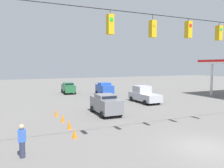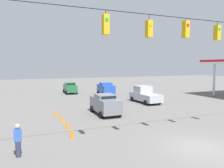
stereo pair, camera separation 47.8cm
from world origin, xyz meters
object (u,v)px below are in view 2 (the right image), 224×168
at_px(traffic_cone_fourth, 56,113).
at_px(sedan_blue_oncoming_deep, 106,89).
at_px(traffic_cone_third, 62,118).
at_px(overhead_signal_span, 185,54).
at_px(sedan_green_withflow_deep, 70,88).
at_px(pickup_truck_silver_oncoming_far, 145,95).
at_px(pedestrian, 18,140).
at_px(traffic_cone_nearest, 72,133).
at_px(sedan_grey_withflow_mid, 105,104).
at_px(traffic_cone_second, 67,124).

bearing_deg(traffic_cone_fourth, sedan_blue_oncoming_deep, -129.66).
relative_size(traffic_cone_third, traffic_cone_fourth, 1.00).
xyz_separation_m(overhead_signal_span, sedan_green_withflow_deep, (1.79, -26.08, -4.60)).
relative_size(overhead_signal_span, traffic_cone_third, 34.65).
distance_m(overhead_signal_span, pickup_truck_silver_oncoming_far, 14.84).
height_order(traffic_cone_fourth, pedestrian, pedestrian).
relative_size(pickup_truck_silver_oncoming_far, traffic_cone_nearest, 7.51).
xyz_separation_m(sedan_grey_withflow_mid, traffic_cone_nearest, (4.58, 5.70, -0.69)).
bearing_deg(traffic_cone_nearest, traffic_cone_fourth, -89.51).
bearing_deg(traffic_cone_second, sedan_green_withflow_deep, -102.51).
height_order(sedan_blue_oncoming_deep, sedan_grey_withflow_mid, sedan_blue_oncoming_deep).
height_order(overhead_signal_span, sedan_blue_oncoming_deep, overhead_signal_span).
relative_size(overhead_signal_span, pedestrian, 13.08).
relative_size(traffic_cone_second, traffic_cone_fourth, 1.00).
distance_m(traffic_cone_nearest, traffic_cone_second, 2.25).
distance_m(traffic_cone_nearest, pedestrian, 3.80).
xyz_separation_m(traffic_cone_second, pedestrian, (3.41, 4.13, 0.57)).
bearing_deg(sedan_grey_withflow_mid, pedestrian, 44.11).
height_order(traffic_cone_third, traffic_cone_fourth, same).
relative_size(pickup_truck_silver_oncoming_far, pedestrian, 2.84).
xyz_separation_m(sedan_blue_oncoming_deep, traffic_cone_third, (9.39, 13.70, -0.71)).
bearing_deg(traffic_cone_second, pedestrian, 50.46).
bearing_deg(traffic_cone_fourth, overhead_signal_span, 123.81).
height_order(traffic_cone_second, traffic_cone_third, same).
bearing_deg(traffic_cone_nearest, overhead_signal_span, 154.31).
bearing_deg(traffic_cone_fourth, pedestrian, 69.65).
relative_size(pickup_truck_silver_oncoming_far, traffic_cone_second, 7.51).
distance_m(pickup_truck_silver_oncoming_far, traffic_cone_second, 13.90).
bearing_deg(sedan_blue_oncoming_deep, traffic_cone_fourth, 50.34).
bearing_deg(traffic_cone_third, traffic_cone_nearest, 88.39).
bearing_deg(pickup_truck_silver_oncoming_far, traffic_cone_third, 25.21).
height_order(pickup_truck_silver_oncoming_far, traffic_cone_second, pickup_truck_silver_oncoming_far).
height_order(overhead_signal_span, sedan_grey_withflow_mid, overhead_signal_span).
height_order(pickup_truck_silver_oncoming_far, sedan_green_withflow_deep, pickup_truck_silver_oncoming_far).
xyz_separation_m(sedan_blue_oncoming_deep, traffic_cone_second, (9.35, 16.01, -0.71)).
height_order(sedan_blue_oncoming_deep, pedestrian, sedan_blue_oncoming_deep).
distance_m(sedan_green_withflow_deep, traffic_cone_second, 21.20).
relative_size(sedan_green_withflow_deep, traffic_cone_nearest, 6.51).
height_order(sedan_blue_oncoming_deep, sedan_green_withflow_deep, sedan_blue_oncoming_deep).
xyz_separation_m(sedan_green_withflow_deep, traffic_cone_second, (4.59, 20.68, -0.62)).
relative_size(sedan_blue_oncoming_deep, traffic_cone_nearest, 5.97).
height_order(sedan_green_withflow_deep, traffic_cone_third, sedan_green_withflow_deep).
relative_size(traffic_cone_second, pedestrian, 0.38).
relative_size(sedan_grey_withflow_mid, traffic_cone_third, 6.59).
bearing_deg(traffic_cone_nearest, traffic_cone_third, -91.61).
xyz_separation_m(sedan_grey_withflow_mid, traffic_cone_second, (4.41, 3.45, -0.69)).
bearing_deg(sedan_green_withflow_deep, traffic_cone_third, 75.86).
xyz_separation_m(sedan_green_withflow_deep, pedestrian, (8.00, 24.82, -0.06)).
distance_m(sedan_green_withflow_deep, pedestrian, 26.08).
bearing_deg(pickup_truck_silver_oncoming_far, traffic_cone_second, 33.93).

